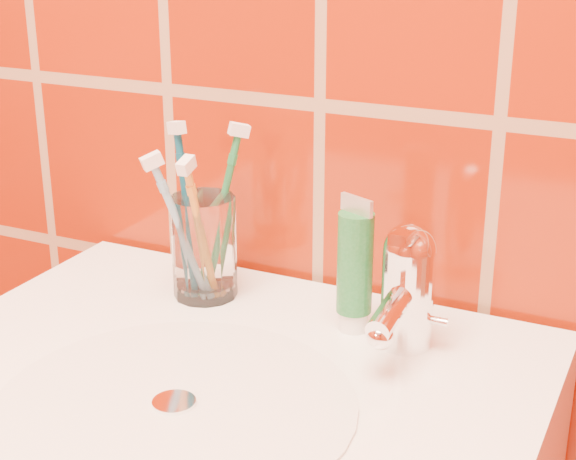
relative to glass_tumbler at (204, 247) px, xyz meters
The scene contains 7 objects.
glass_tumbler is the anchor object (origin of this frame).
toothpaste_tube 0.17m from the glass_tumbler, ahead, with size 0.04×0.03×0.13m.
faucet 0.22m from the glass_tumbler, ahead, with size 0.05×0.11×0.12m.
toothbrush_0 0.04m from the glass_tumbler, behind, with size 0.05×0.04×0.19m, color navy, non-canonical shape.
toothbrush_1 0.03m from the glass_tumbler, 66.50° to the right, with size 0.02×0.07×0.17m, color #C47E22, non-canonical shape.
toothbrush_2 0.04m from the glass_tumbler, 111.38° to the right, with size 0.06×0.06×0.17m, color #70A1C7, non-canonical shape.
toothbrush_3 0.04m from the glass_tumbler, 68.03° to the left, with size 0.05×0.05×0.19m, color #1E723E, non-canonical shape.
Camera 1 is at (0.35, 0.39, 1.24)m, focal length 55.00 mm.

